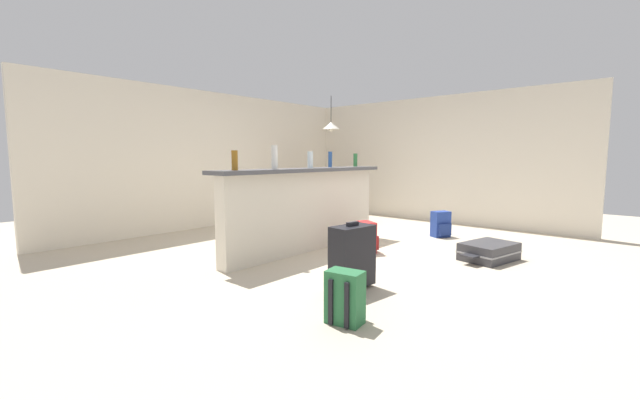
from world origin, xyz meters
TOP-DOWN VIEW (x-y plane):
  - ground_plane at (0.00, 0.00)m, footprint 13.00×13.00m
  - wall_back at (0.00, 3.05)m, footprint 6.60×0.10m
  - wall_right at (3.05, 0.30)m, footprint 0.10×6.00m
  - partition_half_wall at (-0.57, 0.31)m, footprint 2.80×0.20m
  - bar_countertop at (-0.57, 0.31)m, footprint 2.96×0.40m
  - bottle_amber at (-1.78, 0.28)m, footprint 0.07×0.07m
  - bottle_white at (-1.23, 0.22)m, footprint 0.08×0.08m
  - bottle_clear at (-0.57, 0.23)m, footprint 0.08×0.08m
  - bottle_blue at (0.06, 0.40)m, footprint 0.06×0.06m
  - bottle_green at (0.63, 0.35)m, footprint 0.06×0.06m
  - dining_table at (1.57, 1.72)m, footprint 1.10×0.80m
  - dining_chair_near_partition at (1.54, 1.15)m, footprint 0.41×0.41m
  - pendant_lamp at (1.58, 1.65)m, footprint 0.34×0.34m
  - suitcase_flat_charcoal at (0.58, -1.79)m, footprint 0.88×0.64m
  - backpack_blue at (1.57, -0.70)m, footprint 0.33×0.32m
  - suitcase_upright_black at (-1.44, -1.14)m, footprint 0.46×0.29m
  - backpack_red at (-0.08, -0.38)m, footprint 0.32×0.33m
  - backpack_green at (-2.14, -1.59)m, footprint 0.28×0.31m

SIDE VIEW (x-z plane):
  - ground_plane at x=0.00m, z-range -0.05..0.00m
  - suitcase_flat_charcoal at x=0.58m, z-range 0.00..0.22m
  - backpack_blue at x=1.57m, z-range -0.01..0.41m
  - backpack_red at x=-0.08m, z-range -0.01..0.41m
  - backpack_green at x=-2.14m, z-range -0.01..0.41m
  - suitcase_upright_black at x=-1.44m, z-range 0.00..0.67m
  - dining_chair_near_partition at x=1.54m, z-range 0.05..0.98m
  - partition_half_wall at x=-0.57m, z-range 0.00..1.10m
  - dining_table at x=1.57m, z-range 0.28..1.02m
  - bar_countertop at x=-0.57m, z-range 1.10..1.15m
  - wall_back at x=0.00m, z-range 0.00..2.50m
  - wall_right at x=3.05m, z-range 0.00..2.50m
  - bottle_green at x=0.63m, z-range 1.15..1.36m
  - bottle_amber at x=-1.78m, z-range 1.15..1.38m
  - bottle_clear at x=-0.57m, z-range 1.15..1.38m
  - bottle_blue at x=0.06m, z-range 1.15..1.38m
  - bottle_white at x=-1.23m, z-range 1.15..1.45m
  - pendant_lamp at x=1.58m, z-range 1.57..2.27m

